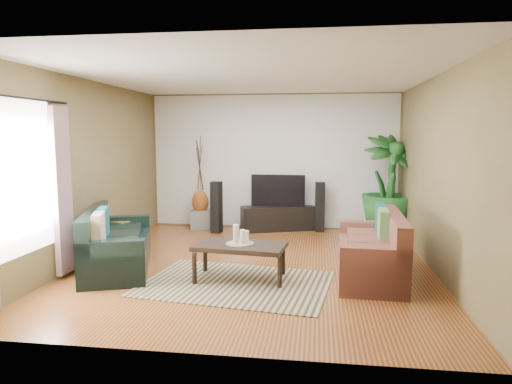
% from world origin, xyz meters
% --- Properties ---
extents(floor, '(5.50, 5.50, 0.00)m').
position_xyz_m(floor, '(0.00, 0.00, 0.00)').
color(floor, brown).
rests_on(floor, ground).
extents(ceiling, '(5.50, 5.50, 0.00)m').
position_xyz_m(ceiling, '(0.00, 0.00, 2.70)').
color(ceiling, white).
rests_on(ceiling, ground).
extents(wall_back, '(5.00, 0.00, 5.00)m').
position_xyz_m(wall_back, '(0.00, 2.75, 1.35)').
color(wall_back, brown).
rests_on(wall_back, ground).
extents(wall_front, '(5.00, 0.00, 5.00)m').
position_xyz_m(wall_front, '(0.00, -2.75, 1.35)').
color(wall_front, brown).
rests_on(wall_front, ground).
extents(wall_left, '(0.00, 5.50, 5.50)m').
position_xyz_m(wall_left, '(-2.50, 0.00, 1.35)').
color(wall_left, brown).
rests_on(wall_left, ground).
extents(wall_right, '(0.00, 5.50, 5.50)m').
position_xyz_m(wall_right, '(2.50, 0.00, 1.35)').
color(wall_right, brown).
rests_on(wall_right, ground).
extents(backwall_panel, '(4.90, 0.00, 4.90)m').
position_xyz_m(backwall_panel, '(0.00, 2.74, 1.35)').
color(backwall_panel, white).
rests_on(backwall_panel, ground).
extents(window_pane, '(0.00, 1.80, 1.80)m').
position_xyz_m(window_pane, '(-2.48, -1.60, 1.40)').
color(window_pane, white).
rests_on(window_pane, ground).
extents(curtain_far, '(0.08, 0.35, 2.20)m').
position_xyz_m(curtain_far, '(-2.43, -0.85, 1.15)').
color(curtain_far, gray).
rests_on(curtain_far, ground).
extents(curtain_rod, '(0.03, 1.90, 0.03)m').
position_xyz_m(curtain_rod, '(-2.43, -1.60, 2.30)').
color(curtain_rod, black).
rests_on(curtain_rod, ground).
extents(sofa_left, '(1.40, 2.08, 0.85)m').
position_xyz_m(sofa_left, '(-1.89, -0.40, 0.42)').
color(sofa_left, black).
rests_on(sofa_left, floor).
extents(sofa_right, '(0.88, 1.82, 0.85)m').
position_xyz_m(sofa_right, '(1.61, -0.33, 0.42)').
color(sofa_right, brown).
rests_on(sofa_right, floor).
extents(area_rug, '(2.53, 1.95, 0.01)m').
position_xyz_m(area_rug, '(-0.11, -0.86, 0.01)').
color(area_rug, tan).
rests_on(area_rug, floor).
extents(coffee_table, '(1.23, 0.76, 0.47)m').
position_xyz_m(coffee_table, '(-0.09, -0.68, 0.24)').
color(coffee_table, black).
rests_on(coffee_table, floor).
extents(candle_tray, '(0.36, 0.36, 0.02)m').
position_xyz_m(candle_tray, '(-0.09, -0.68, 0.48)').
color(candle_tray, gray).
rests_on(candle_tray, coffee_table).
extents(candle_tall, '(0.07, 0.07, 0.23)m').
position_xyz_m(candle_tall, '(-0.15, -0.65, 0.61)').
color(candle_tall, beige).
rests_on(candle_tall, candle_tray).
extents(candle_mid, '(0.07, 0.07, 0.18)m').
position_xyz_m(candle_mid, '(-0.05, -0.72, 0.58)').
color(candle_mid, '#F3E3CD').
rests_on(candle_mid, candle_tray).
extents(candle_short, '(0.07, 0.07, 0.15)m').
position_xyz_m(candle_short, '(-0.02, -0.62, 0.56)').
color(candle_short, white).
rests_on(candle_short, candle_tray).
extents(tv_stand, '(1.51, 0.89, 0.48)m').
position_xyz_m(tv_stand, '(0.13, 2.50, 0.24)').
color(tv_stand, black).
rests_on(tv_stand, floor).
extents(television, '(1.06, 0.06, 0.63)m').
position_xyz_m(television, '(0.13, 2.50, 0.80)').
color(television, black).
rests_on(television, tv_stand).
extents(speaker_left, '(0.22, 0.23, 1.00)m').
position_xyz_m(speaker_left, '(-1.03, 2.11, 0.50)').
color(speaker_left, black).
rests_on(speaker_left, floor).
extents(speaker_right, '(0.19, 0.21, 0.97)m').
position_xyz_m(speaker_right, '(0.95, 2.50, 0.49)').
color(speaker_right, black).
rests_on(speaker_right, floor).
extents(potted_plant, '(1.39, 1.39, 1.89)m').
position_xyz_m(potted_plant, '(2.23, 2.34, 0.95)').
color(potted_plant, '#1B521D').
rests_on(potted_plant, floor).
extents(plant_pot, '(0.35, 0.35, 0.27)m').
position_xyz_m(plant_pot, '(2.23, 2.34, 0.14)').
color(plant_pot, black).
rests_on(plant_pot, floor).
extents(pedestal, '(0.43, 0.43, 0.37)m').
position_xyz_m(pedestal, '(-1.44, 2.45, 0.19)').
color(pedestal, gray).
rests_on(pedestal, floor).
extents(vase, '(0.34, 0.34, 0.48)m').
position_xyz_m(vase, '(-1.44, 2.45, 0.54)').
color(vase, brown).
rests_on(vase, pedestal).
extents(side_table, '(0.64, 0.64, 0.53)m').
position_xyz_m(side_table, '(-2.25, 0.51, 0.27)').
color(side_table, '#956131').
rests_on(side_table, floor).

